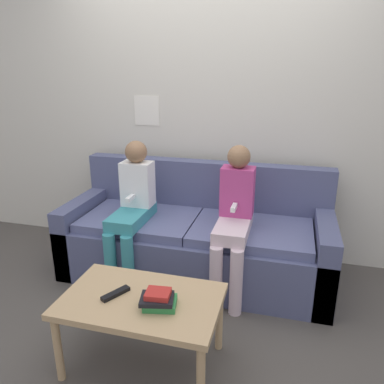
{
  "coord_description": "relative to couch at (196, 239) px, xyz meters",
  "views": [
    {
      "loc": [
        0.68,
        -2.15,
        1.63
      ],
      "look_at": [
        0.0,
        0.38,
        0.75
      ],
      "focal_mm": 35.0,
      "sensor_mm": 36.0,
      "label": 1
    }
  ],
  "objects": [
    {
      "name": "wall_back",
      "position": [
        -0.0,
        0.49,
        1.01
      ],
      "size": [
        8.0,
        0.07,
        2.6
      ],
      "color": "beige",
      "rests_on": "ground_plane"
    },
    {
      "name": "person_right",
      "position": [
        0.33,
        -0.2,
        0.32
      ],
      "size": [
        0.24,
        0.55,
        1.1
      ],
      "color": "silver",
      "rests_on": "ground_plane"
    },
    {
      "name": "tv_remote",
      "position": [
        -0.18,
        -1.08,
        0.15
      ],
      "size": [
        0.12,
        0.17,
        0.02
      ],
      "rotation": [
        0.0,
        0.0,
        -0.5
      ],
      "color": "black",
      "rests_on": "coffee_table"
    },
    {
      "name": "coffee_table",
      "position": [
        -0.04,
        -1.06,
        0.09
      ],
      "size": [
        0.87,
        0.54,
        0.43
      ],
      "color": "tan",
      "rests_on": "ground_plane"
    },
    {
      "name": "book_stack",
      "position": [
        0.08,
        -1.11,
        0.18
      ],
      "size": [
        0.21,
        0.18,
        0.09
      ],
      "color": "#2D8442",
      "rests_on": "coffee_table"
    },
    {
      "name": "couch",
      "position": [
        0.0,
        0.0,
        0.0
      ],
      "size": [
        2.09,
        0.81,
        0.88
      ],
      "color": "#4C5175",
      "rests_on": "ground_plane"
    },
    {
      "name": "person_left",
      "position": [
        -0.46,
        -0.2,
        0.32
      ],
      "size": [
        0.24,
        0.55,
        1.09
      ],
      "color": "teal",
      "rests_on": "ground_plane"
    },
    {
      "name": "ground_plane",
      "position": [
        0.0,
        -0.52,
        -0.29
      ],
      "size": [
        10.0,
        10.0,
        0.0
      ],
      "primitive_type": "plane",
      "color": "#4C4742"
    }
  ]
}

